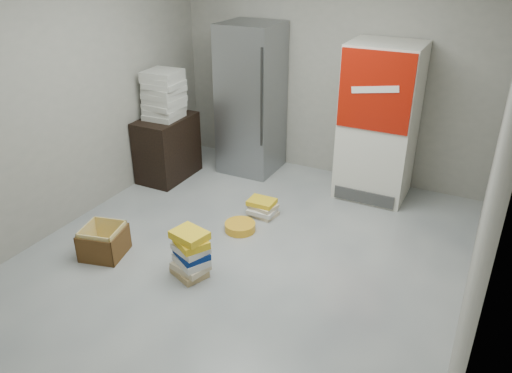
{
  "coord_description": "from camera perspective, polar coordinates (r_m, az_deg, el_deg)",
  "views": [
    {
      "loc": [
        1.95,
        -3.37,
        2.78
      ],
      "look_at": [
        -0.11,
        0.7,
        0.52
      ],
      "focal_mm": 35.0,
      "sensor_mm": 36.0,
      "label": 1
    }
  ],
  "objects": [
    {
      "name": "cardboard_box",
      "position": [
        5.11,
        -16.98,
        -6.22
      ],
      "size": [
        0.47,
        0.47,
        0.31
      ],
      "rotation": [
        0.0,
        0.0,
        0.24
      ],
      "color": "yellow",
      "rests_on": "ground"
    },
    {
      "name": "bucket_lid",
      "position": [
        5.32,
        -1.84,
        -4.62
      ],
      "size": [
        0.38,
        0.38,
        0.09
      ],
      "primitive_type": "cylinder",
      "rotation": [
        0.0,
        0.0,
        -0.18
      ],
      "color": "gold",
      "rests_on": "ground"
    },
    {
      "name": "wood_shelf",
      "position": [
        6.48,
        -10.08,
        4.39
      ],
      "size": [
        0.5,
        0.8,
        0.8
      ],
      "primitive_type": "cube",
      "color": "black",
      "rests_on": "ground"
    },
    {
      "name": "phonebook_stack_side",
      "position": [
        5.58,
        0.74,
        -2.44
      ],
      "size": [
        0.34,
        0.29,
        0.18
      ],
      "rotation": [
        0.0,
        0.0,
        -0.13
      ],
      "color": "beige",
      "rests_on": "ground"
    },
    {
      "name": "steel_fridge",
      "position": [
        6.46,
        -0.53,
        9.9
      ],
      "size": [
        0.7,
        0.72,
        1.9
      ],
      "color": "gray",
      "rests_on": "ground"
    },
    {
      "name": "phonebook_stack_main",
      "position": [
        4.6,
        -7.49,
        -7.59
      ],
      "size": [
        0.4,
        0.39,
        0.45
      ],
      "rotation": [
        0.0,
        0.0,
        -0.39
      ],
      "color": "tan",
      "rests_on": "ground"
    },
    {
      "name": "ground",
      "position": [
        4.78,
        -2.67,
        -9.21
      ],
      "size": [
        5.0,
        5.0,
        0.0
      ],
      "primitive_type": "plane",
      "color": "#B2B2AD",
      "rests_on": "ground"
    },
    {
      "name": "supply_box_stack",
      "position": [
        6.26,
        -10.5,
        10.28
      ],
      "size": [
        0.44,
        0.45,
        0.58
      ],
      "color": "beige",
      "rests_on": "wood_shelf"
    },
    {
      "name": "room_shell",
      "position": [
        4.01,
        -3.22,
        12.16
      ],
      "size": [
        4.04,
        5.04,
        2.82
      ],
      "color": "#9A958A",
      "rests_on": "ground"
    },
    {
      "name": "coke_cooler",
      "position": [
        5.93,
        13.87,
        7.14
      ],
      "size": [
        0.8,
        0.73,
        1.8
      ],
      "color": "silver",
      "rests_on": "ground"
    }
  ]
}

